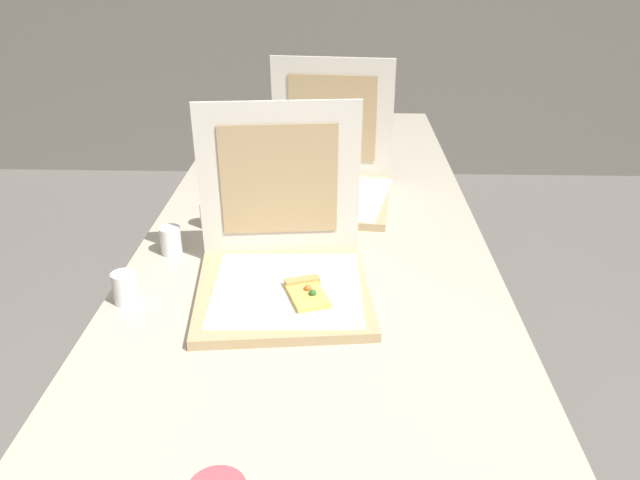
# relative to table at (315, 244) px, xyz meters

# --- Properties ---
(table) EXTENTS (0.90, 2.47, 0.76)m
(table) POSITION_rel_table_xyz_m (0.00, 0.00, 0.00)
(table) COLOR #BCB29E
(table) RESTS_ON ground
(pizza_box_front) EXTENTS (0.41, 0.42, 0.40)m
(pizza_box_front) POSITION_rel_table_xyz_m (-0.06, -0.31, 0.10)
(pizza_box_front) COLOR tan
(pizza_box_front) RESTS_ON table
(pizza_box_middle) EXTENTS (0.42, 0.42, 0.40)m
(pizza_box_middle) POSITION_rel_table_xyz_m (0.03, 0.23, 0.10)
(pizza_box_middle) COLOR tan
(pizza_box_middle) RESTS_ON table
(cup_white_near_left) EXTENTS (0.05, 0.05, 0.07)m
(cup_white_near_left) POSITION_rel_table_xyz_m (-0.40, -0.38, 0.08)
(cup_white_near_left) COLOR white
(cup_white_near_left) RESTS_ON table
(cup_white_far) EXTENTS (0.05, 0.05, 0.07)m
(cup_white_far) POSITION_rel_table_xyz_m (-0.25, 0.35, 0.08)
(cup_white_far) COLOR white
(cup_white_far) RESTS_ON table
(cup_white_mid) EXTENTS (0.05, 0.05, 0.07)m
(cup_white_mid) POSITION_rel_table_xyz_m (-0.29, 0.01, 0.08)
(cup_white_mid) COLOR white
(cup_white_mid) RESTS_ON table
(cup_white_near_center) EXTENTS (0.05, 0.05, 0.07)m
(cup_white_near_center) POSITION_rel_table_xyz_m (-0.35, -0.15, 0.08)
(cup_white_near_center) COLOR white
(cup_white_near_center) RESTS_ON table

